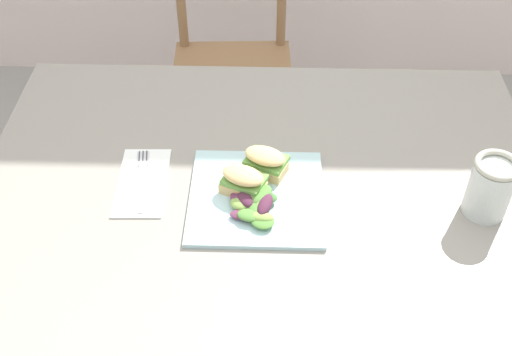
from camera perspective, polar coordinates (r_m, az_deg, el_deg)
dining_table at (r=1.35m, az=0.50°, el=-6.52°), size 1.19×1.03×0.74m
chair_wooden_far at (r=2.19m, az=-2.13°, el=9.94°), size 0.42×0.42×0.87m
plate_lunch at (r=1.29m, az=-0.05°, el=-1.71°), size 0.27×0.27×0.01m
sandwich_half_front at (r=1.27m, az=-1.14°, el=-0.25°), size 0.10×0.09×0.06m
sandwich_half_back at (r=1.31m, az=0.84°, el=1.50°), size 0.10×0.09×0.06m
salad_mixed_greens at (r=1.25m, az=-0.06°, el=-2.37°), size 0.11×0.13×0.03m
napkin_folded at (r=1.34m, az=-10.15°, el=-0.36°), size 0.11×0.21×0.00m
fork_on_napkin at (r=1.35m, az=-10.14°, el=0.25°), size 0.04×0.19×0.00m
mason_jar_iced_tea at (r=1.31m, az=20.18°, el=-0.98°), size 0.09×0.09×0.13m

